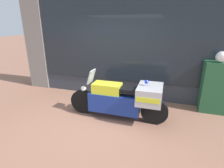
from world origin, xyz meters
The scene contains 6 objects.
ground_plane centered at (0.00, 0.00, 0.00)m, with size 60.00×60.00×0.00m, color #8E604C.
shop_building centered at (-0.37, 2.00, 2.04)m, with size 6.54×0.55×4.06m.
window_display centered at (0.30, 2.03, 0.49)m, with size 5.34×0.30×2.09m.
paramedic_motorcycle centered at (0.67, 0.47, 0.54)m, with size 2.46×0.77×1.18m.
utility_cabinet centered at (2.86, 1.58, 0.67)m, with size 0.77×0.41×1.34m, color #235633.
white_helmet centered at (2.79, 1.51, 1.48)m, with size 0.27×0.27×0.27m, color white.
Camera 1 is at (1.57, -3.28, 2.21)m, focal length 28.00 mm.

